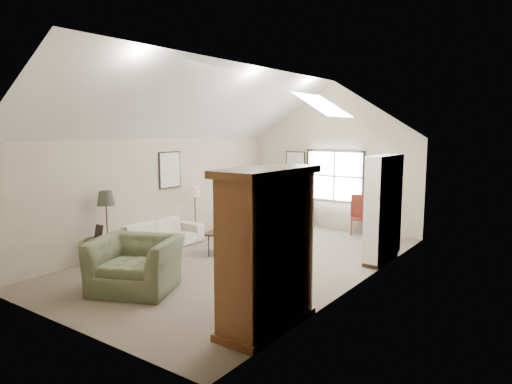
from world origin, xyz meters
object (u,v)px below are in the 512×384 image
Objects in this scene: armchair_near at (135,264)px; side_chair at (358,215)px; armchair_far at (295,209)px; side_table at (100,252)px; sofa at (159,235)px; coffee_table at (230,244)px; armoire at (267,250)px.

side_chair reaches higher than armchair_near.
armchair_far is 1.92× the size of side_table.
sofa is 3.99× the size of side_table.
armchair_far is 1.94m from side_chair.
armchair_far is 1.07× the size of coffee_table.
armchair_near is 1.40× the size of coffee_table.
coffee_table is 2.68m from side_table.
armchair_near is 2.52× the size of side_table.
armchair_near is 1.34× the size of side_chair.
armchair_near is 1.82m from side_table.
armoire is at bearing 100.64° from armchair_far.
armoire is 6.21m from side_chair.
sofa is (-4.38, 2.07, -0.78)m from armoire.
side_chair is (3.14, 5.59, 0.24)m from side_table.
armoire is at bearing -116.77° from sofa.
armchair_far is at bearing 97.87° from coffee_table.
sofa is 1.76m from coffee_table.
armchair_near is at bearing 78.05° from armchair_far.
armoire is 4.05× the size of side_table.
armchair_near is 2.62m from coffee_table.
sofa is 1.58× the size of armchair_near.
armoire is 6.91m from armchair_far.
sofa is 2.12× the size of side_chair.
side_chair reaches higher than coffee_table.
sofa is at bearing 154.75° from armoire.
armoire is 2.11× the size of armchair_far.
armchair_far is at bearing -18.09° from sofa.
armoire reaches higher than side_chair.
side_table is (-1.69, -2.08, 0.02)m from coffee_table.
side_table is (0.00, -1.60, -0.04)m from sofa.
side_table is at bearing 173.93° from armoire.
sofa is 4.21m from armchair_far.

